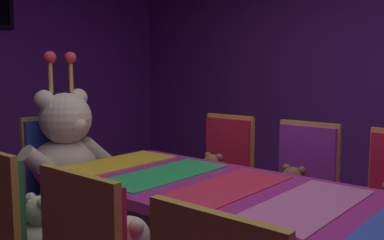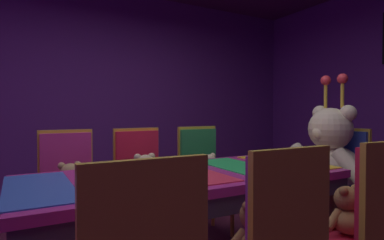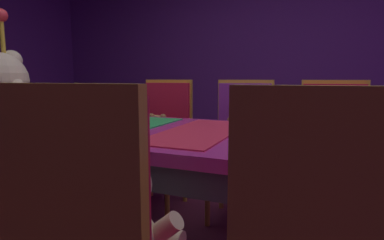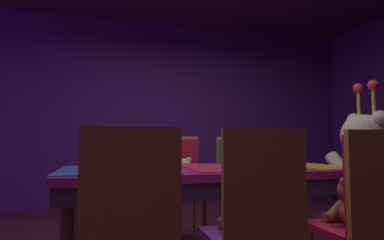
% 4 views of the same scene
% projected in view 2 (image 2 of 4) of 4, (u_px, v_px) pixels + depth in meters
% --- Properties ---
extents(wall_left, '(0.12, 6.40, 2.80)m').
position_uv_depth(wall_left, '(96.00, 92.00, 4.27)').
color(wall_left, '#59267F').
rests_on(wall_left, ground_plane).
extents(banquet_table, '(0.90, 2.02, 0.75)m').
position_uv_depth(banquet_table, '(187.00, 186.00, 2.01)').
color(banquet_table, '#B22D8C').
rests_on(banquet_table, ground_plane).
extents(chair_left_0, '(0.42, 0.41, 0.98)m').
position_uv_depth(chair_left_0, '(67.00, 180.00, 2.45)').
color(chair_left_0, '#CC338C').
rests_on(chair_left_0, ground_plane).
extents(teddy_left_0, '(0.24, 0.32, 0.30)m').
position_uv_depth(teddy_left_0, '(70.00, 185.00, 2.32)').
color(teddy_left_0, tan).
rests_on(teddy_left_0, chair_left_0).
extents(chair_left_1, '(0.42, 0.41, 0.98)m').
position_uv_depth(chair_left_1, '(139.00, 174.00, 2.71)').
color(chair_left_1, red).
rests_on(chair_left_1, ground_plane).
extents(teddy_left_1, '(0.27, 0.35, 0.33)m').
position_uv_depth(teddy_left_1, '(146.00, 176.00, 2.59)').
color(teddy_left_1, beige).
rests_on(teddy_left_1, chair_left_1).
extents(chair_left_2, '(0.42, 0.41, 0.98)m').
position_uv_depth(chair_left_2, '(201.00, 168.00, 3.01)').
color(chair_left_2, '#268C4C').
rests_on(chair_left_2, ground_plane).
extents(teddy_left_2, '(0.24, 0.30, 0.29)m').
position_uv_depth(teddy_left_2, '(209.00, 172.00, 2.89)').
color(teddy_left_2, beige).
rests_on(teddy_left_2, chair_left_2).
extents(chair_right_1, '(0.42, 0.41, 0.98)m').
position_uv_depth(chair_right_1, '(277.00, 240.00, 1.30)').
color(chair_right_1, purple).
rests_on(chair_right_1, ground_plane).
extents(teddy_right_1, '(0.23, 0.29, 0.28)m').
position_uv_depth(teddy_right_1, '(254.00, 233.00, 1.43)').
color(teddy_right_1, brown).
rests_on(teddy_right_1, chair_right_1).
extents(chair_right_2, '(0.42, 0.41, 0.98)m').
position_uv_depth(chair_right_2, '(372.00, 217.00, 1.60)').
color(chair_right_2, red).
rests_on(chair_right_2, ground_plane).
extents(teddy_right_2, '(0.22, 0.29, 0.27)m').
position_uv_depth(teddy_right_2, '(346.00, 213.00, 1.72)').
color(teddy_right_2, olive).
rests_on(teddy_right_2, chair_right_2).
extents(throne_chair, '(0.41, 0.42, 0.98)m').
position_uv_depth(throne_chair, '(342.00, 172.00, 2.77)').
color(throne_chair, '#2D47B2').
rests_on(throne_chair, ground_plane).
extents(king_teddy_bear, '(0.77, 0.59, 0.98)m').
position_uv_depth(king_teddy_bear, '(329.00, 154.00, 2.68)').
color(king_teddy_bear, beige).
rests_on(king_teddy_bear, throne_chair).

